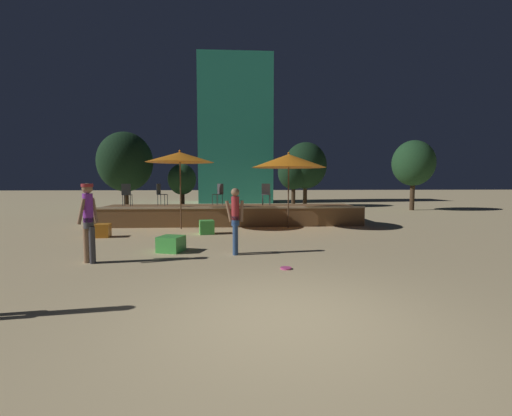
# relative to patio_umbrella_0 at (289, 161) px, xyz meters

# --- Properties ---
(ground_plane) EXTENTS (120.00, 120.00, 0.00)m
(ground_plane) POSITION_rel_patio_umbrella_0_xyz_m (-1.43, -8.88, -2.61)
(ground_plane) COLOR #D1B784
(wooden_deck) EXTENTS (10.89, 2.73, 0.82)m
(wooden_deck) POSITION_rel_patio_umbrella_0_xyz_m (-2.28, 1.55, -2.24)
(wooden_deck) COLOR brown
(wooden_deck) RESTS_ON ground
(patio_umbrella_0) EXTENTS (2.89, 2.89, 2.96)m
(patio_umbrella_0) POSITION_rel_patio_umbrella_0_xyz_m (0.00, 0.00, 0.00)
(patio_umbrella_0) COLOR brown
(patio_umbrella_0) RESTS_ON ground
(patio_umbrella_1) EXTENTS (2.55, 2.55, 3.00)m
(patio_umbrella_1) POSITION_rel_patio_umbrella_0_xyz_m (-4.16, -0.14, 0.12)
(patio_umbrella_1) COLOR brown
(patio_umbrella_1) RESTS_ON ground
(cube_seat_0) EXTENTS (0.57, 0.57, 0.48)m
(cube_seat_0) POSITION_rel_patio_umbrella_0_xyz_m (-3.08, -1.44, -2.38)
(cube_seat_0) COLOR #4CC651
(cube_seat_0) RESTS_ON ground
(cube_seat_1) EXTENTS (0.49, 0.49, 0.44)m
(cube_seat_1) POSITION_rel_patio_umbrella_0_xyz_m (-6.42, -1.92, -2.39)
(cube_seat_1) COLOR orange
(cube_seat_1) RESTS_ON ground
(cube_seat_2) EXTENTS (0.73, 0.73, 0.41)m
(cube_seat_2) POSITION_rel_patio_umbrella_0_xyz_m (-3.76, -4.35, -2.41)
(cube_seat_2) COLOR #4CC651
(cube_seat_2) RESTS_ON ground
(person_1) EXTENTS (0.32, 0.53, 1.80)m
(person_1) POSITION_rel_patio_umbrella_0_xyz_m (-5.36, -5.50, -1.59)
(person_1) COLOR #997051
(person_1) RESTS_ON ground
(person_2) EXTENTS (0.47, 0.29, 1.67)m
(person_2) POSITION_rel_patio_umbrella_0_xyz_m (-2.08, -4.78, -1.72)
(person_2) COLOR #997051
(person_2) RESTS_ON ground
(bistro_chair_0) EXTENTS (0.40, 0.40, 0.90)m
(bistro_chair_0) POSITION_rel_patio_umbrella_0_xyz_m (-0.79, 1.07, -1.25)
(bistro_chair_0) COLOR #47474C
(bistro_chair_0) RESTS_ON wooden_deck
(bistro_chair_1) EXTENTS (0.40, 0.40, 0.90)m
(bistro_chair_1) POSITION_rel_patio_umbrella_0_xyz_m (-6.48, 0.83, -1.25)
(bistro_chair_1) COLOR #2D3338
(bistro_chair_1) RESTS_ON wooden_deck
(bistro_chair_2) EXTENTS (0.42, 0.41, 0.90)m
(bistro_chair_2) POSITION_rel_patio_umbrella_0_xyz_m (-5.21, 1.21, -1.25)
(bistro_chair_2) COLOR #2D3338
(bistro_chair_2) RESTS_ON wooden_deck
(bistro_chair_3) EXTENTS (0.48, 0.48, 0.90)m
(bistro_chair_3) POSITION_rel_patio_umbrella_0_xyz_m (-2.77, 1.26, -1.25)
(bistro_chair_3) COLOR #47474C
(bistro_chair_3) RESTS_ON wooden_deck
(frisbee_disc) EXTENTS (0.23, 0.23, 0.03)m
(frisbee_disc) POSITION_rel_patio_umbrella_0_xyz_m (-1.02, -6.28, -2.60)
(frisbee_disc) COLOR #E54C99
(frisbee_disc) RESTS_ON ground
(background_tree_0) EXTENTS (1.69, 1.69, 2.85)m
(background_tree_0) POSITION_rel_patio_umbrella_0_xyz_m (-5.32, 7.76, -0.72)
(background_tree_0) COLOR #3D2B1C
(background_tree_0) RESTS_ON ground
(background_tree_1) EXTENTS (2.18, 2.18, 3.61)m
(background_tree_1) POSITION_rel_patio_umbrella_0_xyz_m (1.96, 10.39, -0.22)
(background_tree_1) COLOR #3D2B1C
(background_tree_1) RESTS_ON ground
(background_tree_2) EXTENTS (2.97, 2.97, 4.52)m
(background_tree_2) POSITION_rel_patio_umbrella_0_xyz_m (2.85, 10.69, 0.27)
(background_tree_2) COLOR #3D2B1C
(background_tree_2) RESTS_ON ground
(background_tree_3) EXTENTS (3.17, 3.17, 4.69)m
(background_tree_3) POSITION_rel_patio_umbrella_0_xyz_m (-8.55, 7.38, 0.32)
(background_tree_3) COLOR #3D2B1C
(background_tree_3) RESTS_ON ground
(background_tree_4) EXTENTS (2.54, 2.54, 4.32)m
(background_tree_4) POSITION_rel_patio_umbrella_0_xyz_m (8.93, 7.38, 0.29)
(background_tree_4) COLOR #3D2B1C
(background_tree_4) RESTS_ON ground
(distant_building) EXTENTS (5.97, 3.88, 11.87)m
(distant_building) POSITION_rel_patio_umbrella_0_xyz_m (-2.03, 15.90, 3.32)
(distant_building) COLOR teal
(distant_building) RESTS_ON ground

